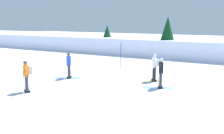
% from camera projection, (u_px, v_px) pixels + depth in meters
% --- Properties ---
extents(ground_plane, '(120.00, 120.00, 0.00)m').
position_uv_depth(ground_plane, '(89.00, 104.00, 11.48)').
color(ground_plane, silver).
extents(far_snow_ridge, '(80.00, 9.65, 1.82)m').
position_uv_depth(far_snow_ridge, '(188.00, 46.00, 28.05)').
color(far_snow_ridge, silver).
rests_on(far_snow_ridge, ground).
extents(skier_black, '(1.63, 0.96, 1.71)m').
position_uv_depth(skier_black, '(161.00, 72.00, 13.97)').
color(skier_black, '#237AC6').
rests_on(skier_black, ground).
extents(skier_blue, '(1.58, 1.08, 1.71)m').
position_uv_depth(skier_blue, '(69.00, 65.00, 16.43)').
color(skier_blue, '#237AC6').
rests_on(skier_blue, ground).
extents(skier_orange, '(1.20, 1.53, 1.71)m').
position_uv_depth(skier_orange, '(27.00, 75.00, 13.16)').
color(skier_orange, silver).
rests_on(skier_orange, ground).
extents(skier_white, '(1.51, 1.24, 1.71)m').
position_uv_depth(skier_white, '(155.00, 66.00, 15.59)').
color(skier_white, gold).
rests_on(skier_white, ground).
extents(trail_marker_pole, '(0.05, 0.05, 2.05)m').
position_uv_depth(trail_marker_pole, '(121.00, 56.00, 19.54)').
color(trail_marker_pole, '#1E56AD').
rests_on(trail_marker_pole, ground).
extents(conifer_far_left, '(1.75, 1.75, 3.22)m').
position_uv_depth(conifer_far_left, '(107.00, 36.00, 29.74)').
color(conifer_far_left, '#513823').
rests_on(conifer_far_left, ground).
extents(conifer_far_right, '(2.00, 2.00, 4.18)m').
position_uv_depth(conifer_far_right, '(167.00, 34.00, 25.52)').
color(conifer_far_right, '#513823').
rests_on(conifer_far_right, ground).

